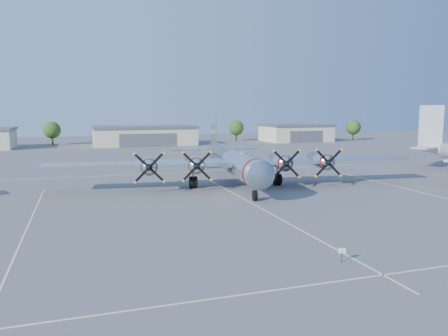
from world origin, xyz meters
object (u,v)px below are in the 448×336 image
object	(u,v)px
tree_east	(236,128)
tree_far_east	(353,127)
tree_west	(52,130)
hangar_center	(145,135)
hangar_east	(296,133)
main_bomber_b29	(233,184)
info_placard	(342,252)

from	to	relation	value
tree_east	tree_far_east	world-z (taller)	same
tree_west	tree_far_east	size ratio (longest dim) A/B	1.00
tree_west	hangar_center	bearing A→B (deg)	-17.82
tree_far_east	hangar_east	bearing A→B (deg)	174.39
hangar_center	main_bomber_b29	xyz separation A→B (m)	(2.12, -69.89, -2.71)
tree_far_east	info_placard	size ratio (longest dim) A/B	6.69
main_bomber_b29	info_placard	size ratio (longest dim) A/B	48.55
tree_east	main_bomber_b29	xyz separation A→B (m)	(-27.88, -75.93, -4.22)
tree_far_east	main_bomber_b29	world-z (taller)	tree_far_east
tree_east	main_bomber_b29	size ratio (longest dim) A/B	0.14
tree_far_east	info_placard	distance (m)	121.02
tree_far_east	info_placard	world-z (taller)	tree_far_east
tree_east	info_placard	distance (m)	111.74
hangar_east	main_bomber_b29	world-z (taller)	hangar_east
tree_east	tree_far_east	distance (m)	38.83
hangar_center	info_placard	distance (m)	101.25
tree_east	hangar_east	bearing A→B (deg)	-18.54
tree_east	tree_west	bearing A→B (deg)	177.92
tree_east	tree_far_east	xyz separation A→B (m)	(38.00, -8.00, 0.00)
main_bomber_b29	tree_west	bearing A→B (deg)	115.82
hangar_center	tree_west	bearing A→B (deg)	162.18
tree_east	info_placard	xyz separation A→B (m)	(-31.15, -107.26, -3.52)
hangar_center	tree_east	distance (m)	30.64
main_bomber_b29	info_placard	xyz separation A→B (m)	(-3.27, -31.33, 0.70)
hangar_east	tree_east	world-z (taller)	tree_east
tree_west	tree_far_east	bearing A→B (deg)	-6.14
tree_west	tree_east	size ratio (longest dim) A/B	1.00
main_bomber_b29	hangar_east	bearing A→B (deg)	63.35
hangar_east	tree_west	size ratio (longest dim) A/B	3.10
hangar_center	hangar_east	bearing A→B (deg)	0.00
hangar_center	tree_east	xyz separation A→B (m)	(30.00, 6.04, 1.51)
tree_west	main_bomber_b29	xyz separation A→B (m)	(27.12, -77.93, -4.22)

